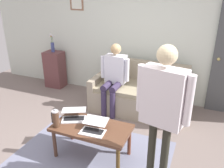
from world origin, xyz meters
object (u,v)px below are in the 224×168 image
Objects in this scene: couch at (139,94)px; flower_vase at (52,45)px; laptop_center at (74,116)px; person_seated at (114,75)px; laptop_left at (94,128)px; side_shelf at (55,69)px; person_standing at (163,104)px; coffee_table at (92,130)px; french_press at (56,119)px.

flower_vase is at bearing -8.82° from couch.
person_seated is at bearing -95.04° from laptop_center.
side_shelf is (2.00, -1.96, -0.10)m from laptop_left.
couch is 0.99× the size of person_standing.
coffee_table is 2.76m from flower_vase.
person_standing is (-1.38, 0.02, 0.51)m from french_press.
side_shelf is (1.49, -2.06, -0.18)m from french_press.
laptop_left is 2.80m from side_shelf.
person_standing reaches higher than laptop_center.
french_press reaches higher than laptop_left.
laptop_center is 2.46m from flower_vase.
laptop_center is at bearing 131.71° from flower_vase.
coffee_table is 0.61× the size of person_standing.
laptop_center is at bearing 84.96° from person_seated.
french_press is at bearing 125.81° from flower_vase.
laptop_left is at bearing 135.56° from flower_vase.
side_shelf is at bearing -36.06° from person_standing.
flower_vase is (1.93, -1.88, 0.58)m from coffee_table.
flower_vase is (1.60, -1.80, 0.48)m from laptop_center.
coffee_table is at bearing 164.81° from laptop_center.
person_seated reaches higher than coffee_table.
flower_vase is at bearing -44.39° from coffee_table.
french_press is (0.51, 0.11, 0.08)m from laptop_left.
flower_vase reaches higher than side_shelf.
couch is 1.65m from laptop_left.
couch is 2.05× the size of side_shelf.
laptop_center is at bearing 131.69° from side_shelf.
person_seated is (-1.71, 0.56, 0.31)m from side_shelf.
flower_vase is at bearing 25.17° from side_shelf.
side_shelf is at bearing -8.83° from couch.
side_shelf reaches higher than laptop_left.
flower_vase reaches higher than laptop_center.
laptop_left is at bearing -8.43° from person_standing.
french_press is 0.32× the size of side_shelf.
person_standing is at bearing 179.05° from french_press.
laptop_left is at bearing 157.81° from laptop_center.
laptop_center is 0.34× the size of person_seated.
coffee_table is at bearing 135.61° from flower_vase.
laptop_center is 0.25× the size of person_standing.
coffee_table is at bearing 99.17° from person_seated.
side_shelf is 0.48× the size of person_standing.
person_standing is at bearing 167.89° from coffee_table.
coffee_table is 2.52× the size of flower_vase.
laptop_left is 0.26× the size of person_seated.
french_press is (0.11, 0.27, 0.08)m from laptop_center.
french_press is 0.21× the size of person_seated.
flower_vase is (1.49, -2.06, 0.40)m from french_press.
couch is 5.07× the size of laptop_left.
couch is 2.16m from side_shelf.
side_shelf is 3.61m from person_standing.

